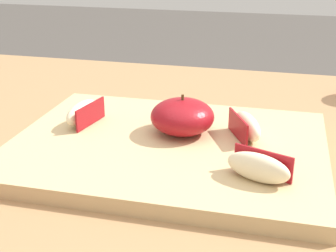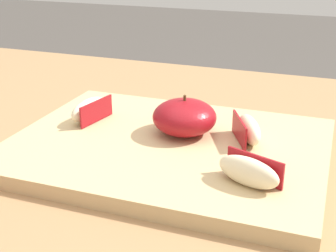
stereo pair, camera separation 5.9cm
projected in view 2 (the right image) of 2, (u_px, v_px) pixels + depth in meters
name	position (u px, v px, depth m)	size (l,w,h in m)	color
dining_table	(184.00, 221.00, 0.63)	(1.43, 0.85, 0.73)	#9E754C
cutting_board	(168.00, 147.00, 0.60)	(0.39, 0.30, 0.02)	tan
apple_half_skin_up	(184.00, 117.00, 0.61)	(0.08, 0.08, 0.05)	maroon
apple_wedge_left	(90.00, 110.00, 0.66)	(0.04, 0.07, 0.03)	beige
apple_wedge_near_knife	(249.00, 171.00, 0.49)	(0.07, 0.05, 0.03)	beige
apple_wedge_back	(248.00, 129.00, 0.59)	(0.05, 0.07, 0.03)	beige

